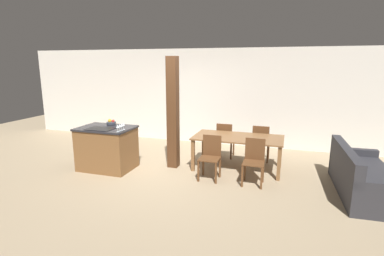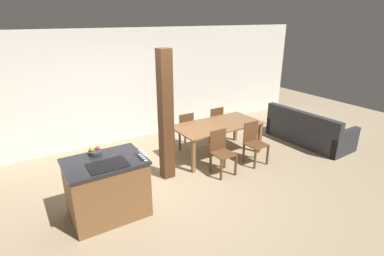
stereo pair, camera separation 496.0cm
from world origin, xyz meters
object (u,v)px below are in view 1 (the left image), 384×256
Objects in this scene: dining_chair_near_left at (210,156)px; dining_chair_near_right at (254,160)px; dining_chair_far_right at (261,142)px; dining_table at (238,141)px; wine_glass_middle at (120,126)px; wine_glass_end at (123,124)px; couch at (363,179)px; dining_chair_far_left at (225,139)px; wine_glass_near at (118,127)px; wine_glass_far at (121,125)px; fruit_bowl at (111,122)px; kitchen_island at (107,148)px; timber_post at (173,113)px.

dining_chair_near_right is at bearing 0.00° from dining_chair_near_left.
dining_chair_near_right is at bearing 90.00° from dining_chair_far_right.
dining_chair_near_right is (0.43, -0.72, -0.18)m from dining_table.
dining_table is 0.86m from dining_chair_far_right.
wine_glass_middle reaches higher than dining_chair_near_left.
wine_glass_end is 2.73m from dining_chair_near_right.
couch is (2.76, 0.09, -0.18)m from dining_chair_near_left.
dining_chair_near_left reaches higher than couch.
wine_glass_end is 2.54m from dining_chair_far_left.
wine_glass_near is 1.00× the size of wine_glass_far.
wine_glass_far is at bearing 44.81° from dining_chair_far_left.
wine_glass_end is at bearing 92.21° from couch.
dining_chair_far_right is at bearing -180.00° from dining_chair_far_left.
dining_table is at bearing 11.52° from fruit_bowl.
fruit_bowl is 3.26m from dining_chair_near_right.
dining_chair_far_left is at bearing 47.13° from wine_glass_near.
kitchen_island reaches higher than dining_chair_far_left.
dining_chair_near_left is 1.00× the size of dining_chair_far_right.
wine_glass_near is (0.51, -0.35, 0.58)m from kitchen_island.
dining_table is 2.19× the size of dining_chair_far_left.
wine_glass_middle reaches higher than dining_chair_far_right.
timber_post is at bearing 28.59° from dining_chair_far_right.
wine_glass_far is 0.07× the size of couch.
kitchen_island is 7.81× the size of wine_glass_near.
dining_chair_far_right is (3.21, 1.28, -0.52)m from fruit_bowl.
dining_chair_near_right is at bearing 7.43° from wine_glass_far.
wine_glass_near is at bearing -131.45° from timber_post.
wine_glass_far and wine_glass_end have the same top height.
wine_glass_far is 1.15m from timber_post.
wine_glass_far is 2.74m from dining_chair_near_right.
couch is at bearing 144.82° from dining_chair_far_right.
kitchen_island is 3.54m from dining_chair_far_right.
wine_glass_middle is (0.51, -0.28, 0.58)m from kitchen_island.
dining_chair_far_right is at bearing 90.00° from dining_chair_near_right.
couch is (4.55, 0.36, -0.77)m from wine_glass_end.
timber_post is (-3.73, 0.34, 0.94)m from couch.
wine_glass_near is 4.66m from couch.
wine_glass_end reaches higher than fruit_bowl.
wine_glass_far is 0.06× the size of timber_post.
timber_post is at bearing 11.70° from fruit_bowl.
wine_glass_middle is 1.00× the size of wine_glass_end.
dining_chair_near_right is (3.17, 0.14, -0.01)m from kitchen_island.
dining_table is 0.95× the size of couch.
couch is at bearing 5.50° from wine_glass_far.
dining_chair_near_left is at bearing -24.26° from timber_post.
fruit_bowl is at bearing -168.30° from timber_post.
wine_glass_end reaches higher than dining_chair_far_right.
wine_glass_near reaches higher than couch.
timber_post reaches higher than wine_glass_middle.
kitchen_island is at bearing -156.57° from timber_post.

